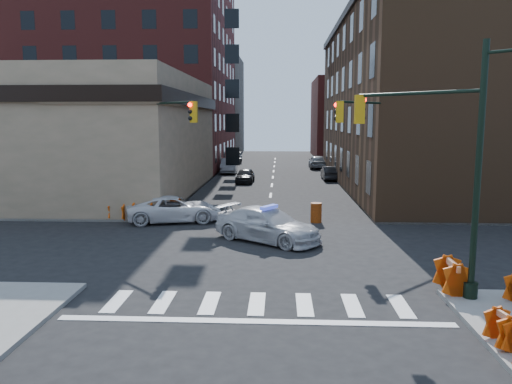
# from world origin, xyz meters

# --- Properties ---
(ground) EXTENTS (140.00, 140.00, 0.00)m
(ground) POSITION_xyz_m (0.00, 0.00, 0.00)
(ground) COLOR black
(ground) RESTS_ON ground
(sidewalk_nw) EXTENTS (34.00, 54.50, 0.15)m
(sidewalk_nw) POSITION_xyz_m (-23.00, 32.75, 0.07)
(sidewalk_nw) COLOR gray
(sidewalk_nw) RESTS_ON ground
(sidewalk_ne) EXTENTS (34.00, 54.50, 0.15)m
(sidewalk_ne) POSITION_xyz_m (23.00, 32.75, 0.07)
(sidewalk_ne) COLOR gray
(sidewalk_ne) RESTS_ON ground
(bank_building) EXTENTS (22.00, 22.00, 9.00)m
(bank_building) POSITION_xyz_m (-17.00, 16.50, 4.50)
(bank_building) COLOR #9D8267
(bank_building) RESTS_ON ground
(apartment_block) EXTENTS (25.00, 25.00, 24.00)m
(apartment_block) POSITION_xyz_m (-18.50, 40.00, 12.00)
(apartment_block) COLOR #5B1F1C
(apartment_block) RESTS_ON ground
(commercial_row_ne) EXTENTS (14.00, 34.00, 14.00)m
(commercial_row_ne) POSITION_xyz_m (13.00, 22.50, 7.00)
(commercial_row_ne) COLOR #4E331F
(commercial_row_ne) RESTS_ON ground
(filler_nw) EXTENTS (20.00, 18.00, 16.00)m
(filler_nw) POSITION_xyz_m (-16.00, 62.00, 8.00)
(filler_nw) COLOR brown
(filler_nw) RESTS_ON ground
(filler_ne) EXTENTS (16.00, 16.00, 12.00)m
(filler_ne) POSITION_xyz_m (14.00, 58.00, 6.00)
(filler_ne) COLOR #5B1F1C
(filler_ne) RESTS_ON ground
(signal_pole_se) EXTENTS (5.40, 5.27, 8.00)m
(signal_pole_se) POSITION_xyz_m (6.04, -5.52, 4.61)
(signal_pole_se) COLOR black
(signal_pole_se) RESTS_ON sidewalk_se
(signal_pole_nw) EXTENTS (3.58, 3.67, 8.00)m
(signal_pole_nw) POSITION_xyz_m (-5.85, 5.34, 4.34)
(signal_pole_nw) COLOR black
(signal_pole_nw) RESTS_ON sidewalk_nw
(signal_pole_ne) EXTENTS (3.67, 3.58, 8.00)m
(signal_pole_ne) POSITION_xyz_m (5.84, 5.35, 4.34)
(signal_pole_ne) COLOR black
(signal_pole_ne) RESTS_ON sidewalk_ne
(tree_ne_near) EXTENTS (3.00, 3.00, 4.85)m
(tree_ne_near) POSITION_xyz_m (7.50, 26.00, 3.49)
(tree_ne_near) COLOR black
(tree_ne_near) RESTS_ON sidewalk_ne
(tree_ne_far) EXTENTS (3.00, 3.00, 4.85)m
(tree_ne_far) POSITION_xyz_m (7.50, 34.00, 3.49)
(tree_ne_far) COLOR black
(tree_ne_far) RESTS_ON sidewalk_ne
(police_car) EXTENTS (5.76, 4.91, 1.58)m
(police_car) POSITION_xyz_m (0.13, 1.49, 0.79)
(police_car) COLOR silver
(police_car) RESTS_ON ground
(pickup) EXTENTS (5.71, 3.61, 1.47)m
(pickup) POSITION_xyz_m (-5.28, 5.80, 0.73)
(pickup) COLOR silver
(pickup) RESTS_ON ground
(parked_car_wnear) EXTENTS (1.70, 3.95, 1.33)m
(parked_car_wnear) POSITION_xyz_m (-2.50, 23.75, 0.66)
(parked_car_wnear) COLOR black
(parked_car_wnear) RESTS_ON ground
(parked_car_wfar) EXTENTS (1.87, 4.85, 1.58)m
(parked_car_wfar) POSITION_xyz_m (-4.83, 32.02, 0.79)
(parked_car_wfar) COLOR #97999F
(parked_car_wfar) RESTS_ON ground
(parked_car_wdeep) EXTENTS (2.26, 4.94, 1.40)m
(parked_car_wdeep) POSITION_xyz_m (-5.35, 44.59, 0.70)
(parked_car_wdeep) COLOR black
(parked_car_wdeep) RESTS_ON ground
(parked_car_enear) EXTENTS (1.47, 4.03, 1.32)m
(parked_car_enear) POSITION_xyz_m (5.50, 26.20, 0.66)
(parked_car_enear) COLOR black
(parked_car_enear) RESTS_ON ground
(parked_car_efar) EXTENTS (1.93, 4.74, 1.61)m
(parked_car_efar) POSITION_xyz_m (5.15, 37.87, 0.81)
(parked_car_efar) COLOR gray
(parked_car_efar) RESTS_ON ground
(pedestrian_a) EXTENTS (0.80, 0.65, 1.90)m
(pedestrian_a) POSITION_xyz_m (-10.06, 6.63, 1.10)
(pedestrian_a) COLOR black
(pedestrian_a) RESTS_ON sidewalk_nw
(pedestrian_b) EXTENTS (0.96, 0.81, 1.75)m
(pedestrian_b) POSITION_xyz_m (-10.08, 8.45, 1.03)
(pedestrian_b) COLOR black
(pedestrian_b) RESTS_ON sidewalk_nw
(pedestrian_c) EXTENTS (1.18, 0.67, 1.90)m
(pedestrian_c) POSITION_xyz_m (-13.00, 9.99, 1.10)
(pedestrian_c) COLOR #212432
(pedestrian_c) RESTS_ON sidewalk_nw
(barrel_road) EXTENTS (0.77, 0.77, 1.12)m
(barrel_road) POSITION_xyz_m (2.77, 6.00, 0.56)
(barrel_road) COLOR #D04709
(barrel_road) RESTS_ON ground
(barrel_bank) EXTENTS (0.80, 0.80, 1.15)m
(barrel_bank) POSITION_xyz_m (-5.50, 7.09, 0.57)
(barrel_bank) COLOR #D15E09
(barrel_bank) RESTS_ON ground
(barricade_se_a) EXTENTS (0.70, 1.38, 1.03)m
(barricade_se_a) POSITION_xyz_m (6.40, -5.70, 0.66)
(barricade_se_a) COLOR orange
(barricade_se_a) RESTS_ON sidewalk_se
(barricade_se_c) EXTENTS (0.71, 1.16, 0.81)m
(barricade_se_c) POSITION_xyz_m (6.40, -9.71, 0.56)
(barricade_se_c) COLOR #D65F0A
(barricade_se_c) RESTS_ON sidewalk_se
(barricade_nw_a) EXTENTS (1.36, 0.68, 1.02)m
(barricade_nw_a) POSITION_xyz_m (-7.01, 5.70, 0.66)
(barricade_nw_a) COLOR red
(barricade_nw_a) RESTS_ON sidewalk_nw
(barricade_nw_b) EXTENTS (1.23, 0.78, 0.85)m
(barricade_nw_b) POSITION_xyz_m (-8.50, 5.70, 0.58)
(barricade_nw_b) COLOR #D45709
(barricade_nw_b) RESTS_ON sidewalk_nw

